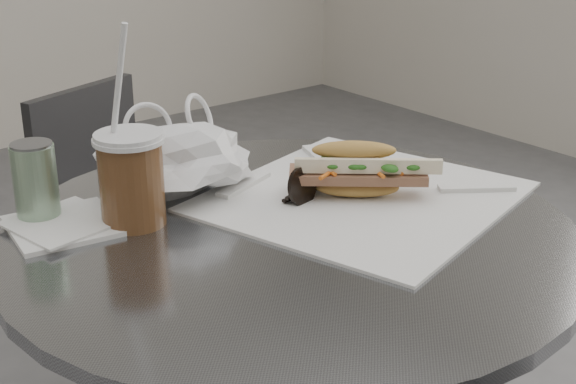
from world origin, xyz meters
TOP-DOWN VIEW (x-y plane):
  - chair_far at (0.16, 0.93)m, footprint 0.41×0.43m
  - sandwich_paper at (0.15, 0.22)m, footprint 0.49×0.47m
  - banh_mi at (0.14, 0.22)m, footprint 0.24×0.23m
  - iced_coffee at (-0.15, 0.34)m, footprint 0.09×0.09m
  - sunglasses at (0.10, 0.26)m, footprint 0.13×0.05m
  - plastic_bag at (-0.05, 0.38)m, footprint 0.24×0.21m
  - napkin_stack at (-0.23, 0.39)m, footprint 0.15×0.15m
  - drink_can at (-0.25, 0.43)m, footprint 0.06×0.06m

SIDE VIEW (x-z plane):
  - chair_far at x=0.16m, z-range -0.04..0.70m
  - sandwich_paper at x=0.15m, z-range 0.74..0.74m
  - napkin_stack at x=-0.23m, z-range 0.74..0.75m
  - sunglasses at x=0.10m, z-range 0.73..0.79m
  - banh_mi at x=0.14m, z-range 0.74..0.82m
  - plastic_bag at x=-0.05m, z-range 0.74..0.84m
  - drink_can at x=-0.25m, z-range 0.74..0.85m
  - iced_coffee at x=-0.15m, z-range 0.67..0.94m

